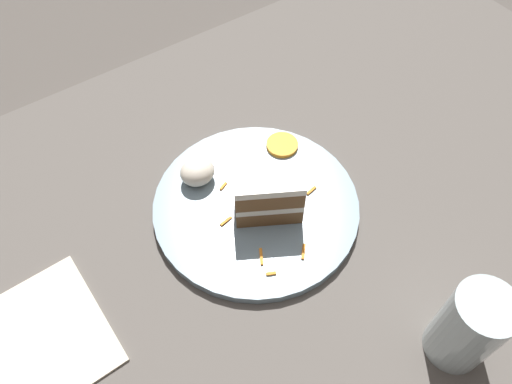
{
  "coord_description": "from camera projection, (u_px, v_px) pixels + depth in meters",
  "views": [
    {
      "loc": [
        0.26,
        0.29,
        0.66
      ],
      "look_at": [
        0.03,
        -0.05,
        0.08
      ],
      "focal_mm": 35.0,
      "sensor_mm": 36.0,
      "label": 1
    }
  ],
  "objects": [
    {
      "name": "drinking_glass",
      "position": [
        466.0,
        330.0,
        0.59
      ],
      "size": [
        0.07,
        0.07,
        0.13
      ],
      "color": "silver",
      "rests_on": "dining_table"
    },
    {
      "name": "cream_dollop",
      "position": [
        197.0,
        172.0,
        0.75
      ],
      "size": [
        0.05,
        0.05,
        0.04
      ],
      "primitive_type": "ellipsoid",
      "color": "silver",
      "rests_on": "plate"
    },
    {
      "name": "cake_slice",
      "position": [
        268.0,
        195.0,
        0.7
      ],
      "size": [
        0.11,
        0.09,
        0.08
      ],
      "rotation": [
        0.0,
        0.0,
        4.2
      ],
      "color": "brown",
      "rests_on": "plate"
    },
    {
      "name": "ground_plane",
      "position": [
        290.0,
        237.0,
        0.76
      ],
      "size": [
        6.0,
        6.0,
        0.0
      ],
      "primitive_type": "plane",
      "color": "#4C4742",
      "rests_on": "ground"
    },
    {
      "name": "carrot_shreds_scatter",
      "position": [
        272.0,
        221.0,
        0.72
      ],
      "size": [
        0.16,
        0.17,
        0.0
      ],
      "color": "orange",
      "rests_on": "plate"
    },
    {
      "name": "dining_table",
      "position": [
        290.0,
        232.0,
        0.75
      ],
      "size": [
        1.39,
        0.93,
        0.03
      ],
      "primitive_type": "cube",
      "color": "#56514C",
      "rests_on": "ground"
    },
    {
      "name": "plate",
      "position": [
        256.0,
        206.0,
        0.75
      ],
      "size": [
        0.31,
        0.31,
        0.01
      ],
      "primitive_type": "cylinder",
      "color": "gray",
      "rests_on": "dining_table"
    },
    {
      "name": "orange_garnish",
      "position": [
        282.0,
        145.0,
        0.8
      ],
      "size": [
        0.05,
        0.05,
        0.01
      ],
      "primitive_type": "cylinder",
      "color": "orange",
      "rests_on": "plate"
    }
  ]
}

